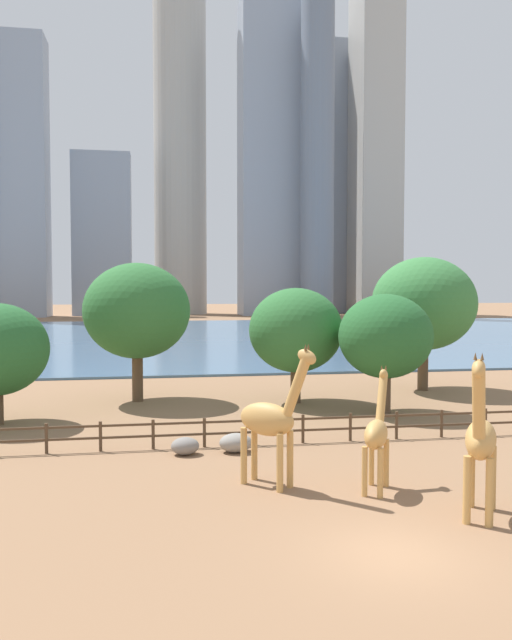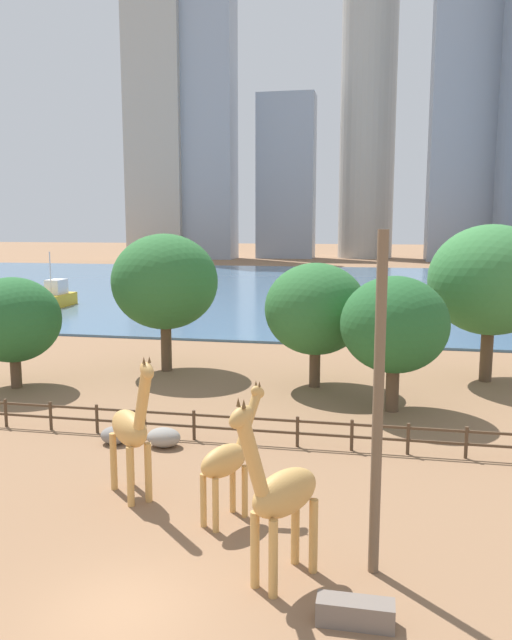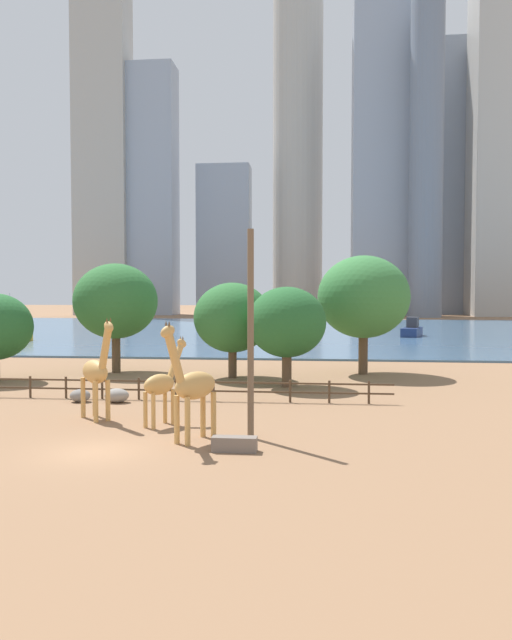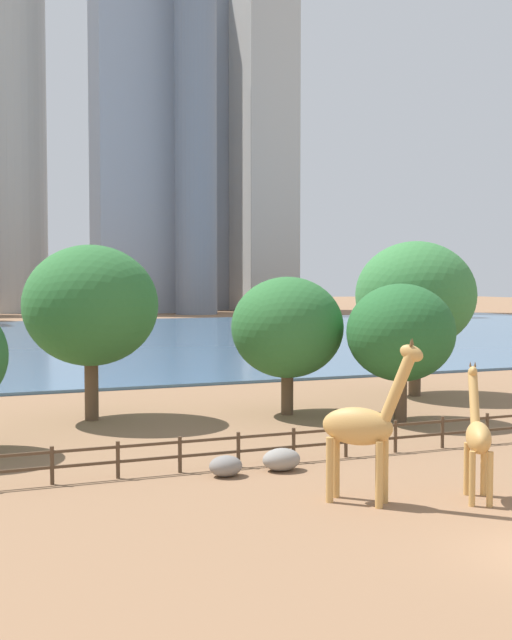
{
  "view_description": "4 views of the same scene",
  "coord_description": "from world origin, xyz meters",
  "px_view_note": "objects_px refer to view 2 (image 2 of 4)",
  "views": [
    {
      "loc": [
        -6.25,
        -15.27,
        6.98
      ],
      "look_at": [
        3.35,
        42.61,
        4.08
      ],
      "focal_mm": 35.0,
      "sensor_mm": 36.0,
      "label": 1
    },
    {
      "loc": [
        5.81,
        -12.75,
        9.19
      ],
      "look_at": [
        -2.08,
        27.13,
        2.92
      ],
      "focal_mm": 35.0,
      "sensor_mm": 36.0,
      "label": 2
    },
    {
      "loc": [
        8.94,
        -23.67,
        6.34
      ],
      "look_at": [
        2.37,
        38.41,
        3.57
      ],
      "focal_mm": 35.0,
      "sensor_mm": 36.0,
      "label": 3
    },
    {
      "loc": [
        -14.4,
        -15.32,
        6.89
      ],
      "look_at": [
        3.04,
        27.79,
        4.57
      ],
      "focal_mm": 45.0,
      "sensor_mm": 36.0,
      "label": 4
    }
  ],
  "objects_px": {
    "giraffe_tall": "(131,429)",
    "giraffe_young": "(281,494)",
    "boulder_near_fence": "(164,437)",
    "feeding_trough": "(355,612)",
    "utility_pole": "(378,407)",
    "tree_left_large": "(491,280)",
    "boat_tug": "(54,298)",
    "tree_right_tall": "(394,325)",
    "tree_left_small": "(13,320)",
    "giraffe_companion": "(228,459)",
    "tree_right_small": "(316,309)",
    "boulder_by_pole": "(115,435)",
    "tree_center_broad": "(165,282)"
  },
  "relations": [
    {
      "from": "boulder_by_pole",
      "to": "tree_right_small",
      "type": "xyz_separation_m",
      "value": [
        7.33,
        11.0,
        4.1
      ]
    },
    {
      "from": "giraffe_young",
      "to": "tree_left_small",
      "type": "relative_size",
      "value": 0.83
    },
    {
      "from": "tree_right_tall",
      "to": "tree_left_small",
      "type": "distance_m",
      "value": 20.84
    },
    {
      "from": "tree_center_broad",
      "to": "tree_left_large",
      "type": "bearing_deg",
      "value": 3.34
    },
    {
      "from": "boulder_by_pole",
      "to": "tree_right_tall",
      "type": "xyz_separation_m",
      "value": [
        11.57,
        7.05,
        3.97
      ]
    },
    {
      "from": "tree_right_tall",
      "to": "boulder_near_fence",
      "type": "bearing_deg",
      "value": -143.35
    },
    {
      "from": "giraffe_companion",
      "to": "boulder_near_fence",
      "type": "bearing_deg",
      "value": 65.64
    },
    {
      "from": "giraffe_tall",
      "to": "boulder_by_pole",
      "type": "relative_size",
      "value": 4.33
    },
    {
      "from": "giraffe_tall",
      "to": "tree_left_large",
      "type": "xyz_separation_m",
      "value": [
        14.32,
        19.0,
        3.57
      ]
    },
    {
      "from": "tree_left_large",
      "to": "tree_right_small",
      "type": "relative_size",
      "value": 1.3
    },
    {
      "from": "boulder_near_fence",
      "to": "giraffe_young",
      "type": "bearing_deg",
      "value": -54.56
    },
    {
      "from": "giraffe_companion",
      "to": "utility_pole",
      "type": "height_order",
      "value": "utility_pole"
    },
    {
      "from": "giraffe_young",
      "to": "feeding_trough",
      "type": "xyz_separation_m",
      "value": [
        1.98,
        -1.38,
        -2.12
      ]
    },
    {
      "from": "boulder_near_fence",
      "to": "feeding_trough",
      "type": "relative_size",
      "value": 0.79
    },
    {
      "from": "feeding_trough",
      "to": "tree_center_broad",
      "type": "bearing_deg",
      "value": 118.65
    },
    {
      "from": "feeding_trough",
      "to": "tree_right_small",
      "type": "distance_m",
      "value": 21.83
    },
    {
      "from": "boulder_near_fence",
      "to": "tree_center_broad",
      "type": "distance_m",
      "value": 14.74
    },
    {
      "from": "giraffe_companion",
      "to": "utility_pole",
      "type": "xyz_separation_m",
      "value": [
        4.5,
        -2.11,
        2.54
      ]
    },
    {
      "from": "boulder_by_pole",
      "to": "tree_right_tall",
      "type": "relative_size",
      "value": 0.18
    },
    {
      "from": "boulder_near_fence",
      "to": "giraffe_companion",
      "type": "bearing_deg",
      "value": -54.16
    },
    {
      "from": "giraffe_tall",
      "to": "utility_pole",
      "type": "height_order",
      "value": "utility_pole"
    },
    {
      "from": "tree_right_tall",
      "to": "giraffe_companion",
      "type": "bearing_deg",
      "value": -112.27
    },
    {
      "from": "boulder_near_fence",
      "to": "tree_right_tall",
      "type": "height_order",
      "value": "tree_right_tall"
    },
    {
      "from": "tree_center_broad",
      "to": "feeding_trough",
      "type": "bearing_deg",
      "value": -61.35
    },
    {
      "from": "giraffe_tall",
      "to": "boulder_by_pole",
      "type": "bearing_deg",
      "value": 166.35
    },
    {
      "from": "giraffe_young",
      "to": "tree_right_small",
      "type": "height_order",
      "value": "tree_right_small"
    },
    {
      "from": "boat_tug",
      "to": "tree_left_large",
      "type": "bearing_deg",
      "value": 57.79
    },
    {
      "from": "tree_left_small",
      "to": "giraffe_tall",
      "type": "bearing_deg",
      "value": -45.52
    },
    {
      "from": "tree_left_large",
      "to": "tree_right_tall",
      "type": "height_order",
      "value": "tree_left_large"
    },
    {
      "from": "tree_left_large",
      "to": "tree_right_small",
      "type": "distance_m",
      "value": 10.4
    },
    {
      "from": "tree_left_large",
      "to": "tree_right_tall",
      "type": "xyz_separation_m",
      "value": [
        -5.53,
        -7.18,
        -1.64
      ]
    },
    {
      "from": "giraffe_companion",
      "to": "tree_left_large",
      "type": "height_order",
      "value": "tree_left_large"
    },
    {
      "from": "giraffe_young",
      "to": "tree_right_tall",
      "type": "distance_m",
      "value": 16.28
    },
    {
      "from": "tree_center_broad",
      "to": "giraffe_companion",
      "type": "bearing_deg",
      "value": -65.42
    },
    {
      "from": "giraffe_tall",
      "to": "giraffe_young",
      "type": "relative_size",
      "value": 0.99
    },
    {
      "from": "feeding_trough",
      "to": "tree_left_small",
      "type": "distance_m",
      "value": 26.74
    },
    {
      "from": "boulder_near_fence",
      "to": "feeding_trough",
      "type": "bearing_deg",
      "value": -51.03
    },
    {
      "from": "giraffe_companion",
      "to": "feeding_trough",
      "type": "height_order",
      "value": "giraffe_companion"
    },
    {
      "from": "boulder_near_fence",
      "to": "tree_left_large",
      "type": "xyz_separation_m",
      "value": [
        14.94,
        14.18,
        5.57
      ]
    },
    {
      "from": "giraffe_companion",
      "to": "boulder_by_pole",
      "type": "distance_m",
      "value": 8.69
    },
    {
      "from": "giraffe_young",
      "to": "tree_right_small",
      "type": "relative_size",
      "value": 0.74
    },
    {
      "from": "tree_left_large",
      "to": "tree_center_broad",
      "type": "xyz_separation_m",
      "value": [
        -19.37,
        -1.13,
        -0.34
      ]
    },
    {
      "from": "giraffe_young",
      "to": "boulder_near_fence",
      "type": "relative_size",
      "value": 3.68
    },
    {
      "from": "tree_right_tall",
      "to": "tree_left_small",
      "type": "bearing_deg",
      "value": 178.78
    },
    {
      "from": "utility_pole",
      "to": "tree_left_large",
      "type": "height_order",
      "value": "tree_left_large"
    },
    {
      "from": "giraffe_young",
      "to": "tree_center_broad",
      "type": "xyz_separation_m",
      "value": [
        -10.75,
        21.92,
        3.22
      ]
    },
    {
      "from": "utility_pole",
      "to": "tree_right_tall",
      "type": "bearing_deg",
      "value": 87.18
    },
    {
      "from": "giraffe_tall",
      "to": "utility_pole",
      "type": "distance_m",
      "value": 8.89
    },
    {
      "from": "giraffe_companion",
      "to": "tree_left_large",
      "type": "xyz_separation_m",
      "value": [
        10.76,
        19.96,
        3.98
      ]
    },
    {
      "from": "giraffe_young",
      "to": "boulder_by_pole",
      "type": "relative_size",
      "value": 4.38
    }
  ]
}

